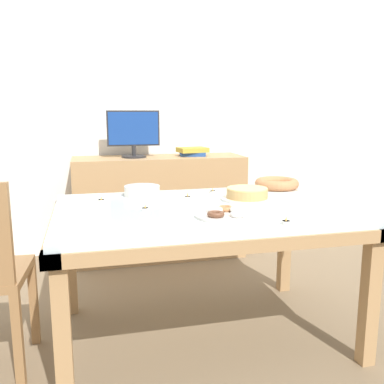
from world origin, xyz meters
name	(u,v)px	position (x,y,z in m)	size (l,w,h in m)	color
ground_plane	(202,334)	(0.00, 0.00, 0.00)	(12.00, 12.00, 0.00)	#7A664C
wall_back	(153,103)	(0.00, 1.67, 1.30)	(8.00, 0.10, 2.60)	white
dining_table	(203,222)	(0.00, 0.00, 0.65)	(1.55, 1.04, 0.74)	silver
sideboard	(160,207)	(0.00, 1.37, 0.43)	(1.41, 0.44, 0.86)	tan
computer_monitor	(134,134)	(-0.21, 1.37, 1.05)	(0.42, 0.20, 0.38)	#262628
book_stack	(192,151)	(0.28, 1.37, 0.90)	(0.26, 0.21, 0.07)	#23478C
cake_chocolate_round	(247,194)	(0.29, 0.10, 0.77)	(0.30, 0.30, 0.07)	silver
cake_golden_bundt	(277,184)	(0.58, 0.34, 0.77)	(0.29, 0.29, 0.07)	silver
pastry_platter	(226,214)	(0.05, -0.24, 0.75)	(0.30, 0.30, 0.04)	silver
plate_stack	(142,191)	(-0.27, 0.36, 0.77)	(0.21, 0.21, 0.06)	silver
tealight_near_cakes	(213,192)	(0.15, 0.33, 0.75)	(0.04, 0.04, 0.04)	silver
tealight_near_front	(145,209)	(-0.31, -0.03, 0.75)	(0.04, 0.04, 0.04)	silver
tealight_centre	(286,222)	(0.26, -0.44, 0.75)	(0.04, 0.04, 0.04)	silver
tealight_left_edge	(188,197)	(-0.03, 0.20, 0.75)	(0.04, 0.04, 0.04)	silver
tealight_right_edge	(101,201)	(-0.52, 0.23, 0.75)	(0.04, 0.04, 0.04)	silver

